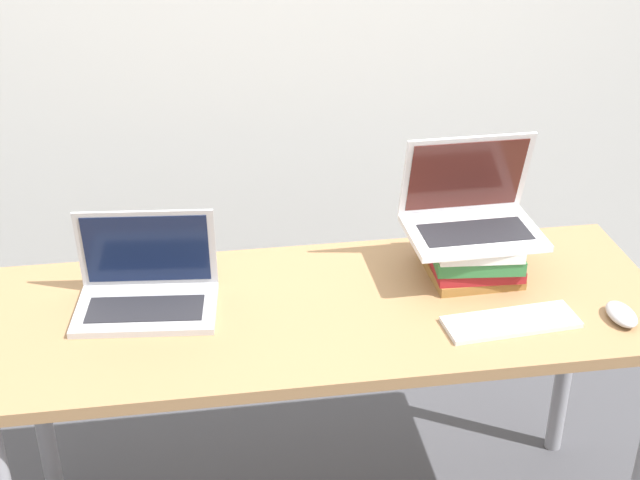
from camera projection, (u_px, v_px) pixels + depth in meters
name	position (u px, v px, depth m)	size (l,w,h in m)	color
desk	(328.00, 336.00, 2.18)	(1.64, 0.61, 0.75)	#9E754C
laptop_left	(146.00, 289.00, 2.12)	(0.35, 0.25, 0.23)	#B2B2B7
book_stack	(472.00, 252.00, 2.25)	(0.24, 0.27, 0.12)	olive
laptop_on_books	(471.00, 213.00, 2.21)	(0.33, 0.24, 0.24)	silver
wireless_keyboard	(511.00, 322.00, 2.06)	(0.32, 0.13, 0.01)	silver
mouse	(621.00, 314.00, 2.08)	(0.06, 0.11, 0.03)	#B2B2B7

